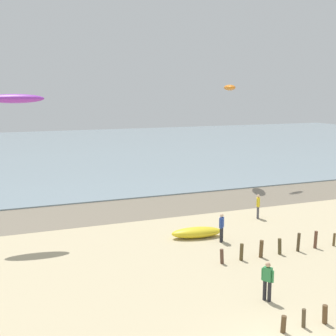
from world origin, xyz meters
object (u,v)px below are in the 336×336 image
object	(u,v)px
person_far_down_beach	(267,280)
kite_aloft_4	(15,99)
person_mid_beach	(222,227)
kite_aloft_5	(230,88)
person_left_flank	(258,206)
grounded_kite	(197,232)

from	to	relation	value
person_far_down_beach	kite_aloft_4	xyz separation A→B (m)	(-8.76, 13.61, 7.45)
person_mid_beach	kite_aloft_4	size ratio (longest dim) A/B	0.50
person_far_down_beach	kite_aloft_5	world-z (taller)	kite_aloft_5
person_far_down_beach	kite_aloft_5	bearing A→B (deg)	63.99
person_left_flank	kite_aloft_4	distance (m)	17.50
person_far_down_beach	grounded_kite	bearing A→B (deg)	83.41
person_mid_beach	kite_aloft_5	size ratio (longest dim) A/B	0.51
person_far_down_beach	kite_aloft_5	distance (m)	27.19
person_mid_beach	person_left_flank	bearing A→B (deg)	36.10
person_mid_beach	grounded_kite	world-z (taller)	person_mid_beach
person_mid_beach	grounded_kite	distance (m)	1.74
person_left_flank	kite_aloft_4	world-z (taller)	kite_aloft_4
person_left_flank	person_far_down_beach	size ratio (longest dim) A/B	1.00
person_left_flank	grounded_kite	xyz separation A→B (m)	(-5.85, -2.24, -0.60)
grounded_kite	kite_aloft_5	distance (m)	19.76
grounded_kite	kite_aloft_5	bearing A→B (deg)	62.65
person_left_flank	grounded_kite	distance (m)	6.29
person_left_flank	person_far_down_beach	bearing A→B (deg)	-121.59
person_mid_beach	person_left_flank	world-z (taller)	same
person_left_flank	person_far_down_beach	xyz separation A→B (m)	(-6.89, -11.20, 0.00)
person_left_flank	grounded_kite	size ratio (longest dim) A/B	0.54
grounded_kite	kite_aloft_4	distance (m)	13.51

